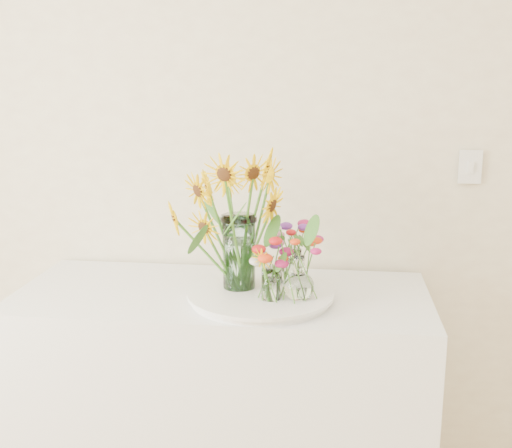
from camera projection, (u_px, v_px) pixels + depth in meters
name	position (u px, v px, depth m)	size (l,w,h in m)	color
counter	(223.00, 411.00, 2.29)	(1.40, 0.60, 0.90)	white
tray	(261.00, 297.00, 2.09)	(0.45, 0.45, 0.03)	white
mason_jar	(239.00, 252.00, 2.11)	(0.11, 0.11, 0.25)	#C6F4EC
sunflower_bouquet	(239.00, 217.00, 2.08)	(0.73, 0.73, 0.49)	#FFC705
small_vase_a	(271.00, 285.00, 2.01)	(0.06, 0.06, 0.10)	white
wildflower_posy_a	(271.00, 271.00, 2.00)	(0.19, 0.19, 0.19)	red
small_vase_b	(299.00, 278.00, 2.02)	(0.10, 0.10, 0.14)	white
wildflower_posy_b	(299.00, 264.00, 2.01)	(0.23, 0.23, 0.23)	red
small_vase_c	(291.00, 267.00, 2.17)	(0.07, 0.07, 0.12)	white
wildflower_posy_c	(291.00, 254.00, 2.16)	(0.21, 0.21, 0.21)	red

